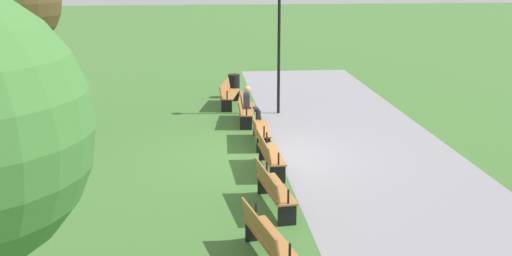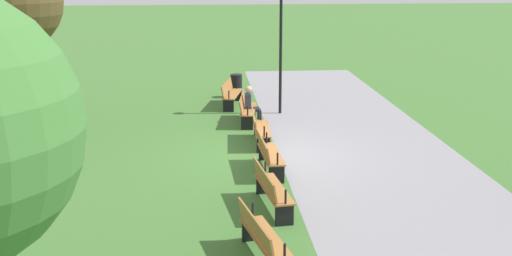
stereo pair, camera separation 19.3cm
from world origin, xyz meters
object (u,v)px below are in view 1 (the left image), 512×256
at_px(bench_5, 267,237).
at_px(lamp_post, 279,26).
at_px(bench_0, 229,93).
at_px(bench_1, 245,108).
at_px(bench_3, 269,153).
at_px(person_seated, 250,103).
at_px(trash_bin, 234,86).
at_px(bench_4, 273,188).
at_px(tree_0, 11,3).
at_px(bench_2, 259,128).

distance_m(bench_5, lamp_post, 11.42).
relative_size(bench_0, bench_1, 1.01).
xyz_separation_m(bench_0, bench_3, (7.35, 0.61, 0.00)).
relative_size(bench_1, person_seated, 1.65).
relative_size(lamp_post, trash_bin, 4.89).
relative_size(bench_1, bench_4, 1.00).
xyz_separation_m(bench_0, tree_0, (3.04, -6.47, 3.46)).
xyz_separation_m(bench_0, bench_4, (9.81, 0.40, 0.00)).
distance_m(lamp_post, trash_bin, 3.99).
relative_size(bench_0, person_seated, 1.66).
bearing_deg(person_seated, tree_0, -77.39).
bearing_deg(bench_4, tree_0, -141.67).
bearing_deg(bench_2, lamp_post, 166.36).
bearing_deg(lamp_post, tree_0, -77.45).
distance_m(bench_2, bench_5, 7.38).
xyz_separation_m(person_seated, tree_0, (0.68, -7.03, 3.30)).
bearing_deg(person_seated, trash_bin, -168.95).
height_order(bench_0, bench_5, same).
xyz_separation_m(bench_5, lamp_post, (-11.02, 1.66, 2.52)).
distance_m(bench_1, bench_5, 9.82).
xyz_separation_m(bench_4, person_seated, (-7.45, 0.15, 0.16)).
bearing_deg(trash_bin, tree_0, -56.03).
xyz_separation_m(bench_2, lamp_post, (-3.66, 1.05, 2.52)).
distance_m(bench_0, bench_4, 9.82).
height_order(bench_0, bench_1, same).
bearing_deg(bench_1, person_seated, 122.39).
relative_size(bench_4, person_seated, 1.65).
xyz_separation_m(person_seated, trash_bin, (-3.88, -0.27, -0.19)).
height_order(bench_2, trash_bin, trash_bin).
relative_size(bench_1, tree_0, 0.37).
bearing_deg(bench_2, bench_1, -172.93).
distance_m(person_seated, tree_0, 7.80).
relative_size(bench_0, bench_4, 1.01).
height_order(tree_0, lamp_post, tree_0).
relative_size(bench_5, lamp_post, 0.46).
distance_m(bench_1, bench_4, 7.38).
xyz_separation_m(bench_1, bench_5, (9.81, -0.40, 0.00)).
xyz_separation_m(bench_3, bench_5, (4.89, -0.61, 0.00)).
bearing_deg(bench_4, person_seated, 171.71).
height_order(bench_5, lamp_post, lamp_post).
bearing_deg(lamp_post, bench_2, -16.00).
bearing_deg(tree_0, lamp_post, 102.55).
bearing_deg(bench_5, person_seated, 164.94).
bearing_deg(bench_2, bench_3, 2.37).
bearing_deg(tree_0, bench_0, 115.13).
bearing_deg(trash_bin, person_seated, 3.96).
bearing_deg(person_seated, lamp_post, 142.96).
bearing_deg(bench_2, bench_0, -170.57).
distance_m(bench_2, bench_4, 4.93).
distance_m(bench_0, bench_3, 7.38).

